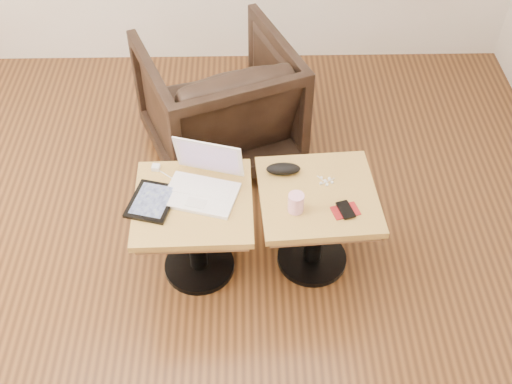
{
  "coord_description": "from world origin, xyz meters",
  "views": [
    {
      "loc": [
        0.42,
        -1.75,
        2.63
      ],
      "look_at": [
        0.46,
        0.31,
        0.55
      ],
      "focal_mm": 45.0,
      "sensor_mm": 36.0,
      "label": 1
    }
  ],
  "objects_px": {
    "side_table_right": "(316,211)",
    "striped_cup": "(296,203)",
    "armchair": "(219,101)",
    "laptop": "(203,182)",
    "side_table_left": "(195,219)"
  },
  "relations": [
    {
      "from": "striped_cup",
      "to": "armchair",
      "type": "xyz_separation_m",
      "value": [
        -0.38,
        0.98,
        -0.17
      ]
    },
    {
      "from": "side_table_right",
      "to": "striped_cup",
      "type": "distance_m",
      "value": 0.23
    },
    {
      "from": "side_table_right",
      "to": "laptop",
      "type": "height_order",
      "value": "laptop"
    },
    {
      "from": "armchair",
      "to": "side_table_left",
      "type": "bearing_deg",
      "value": 62.41
    },
    {
      "from": "armchair",
      "to": "striped_cup",
      "type": "bearing_deg",
      "value": 89.24
    },
    {
      "from": "side_table_left",
      "to": "striped_cup",
      "type": "height_order",
      "value": "striped_cup"
    },
    {
      "from": "armchair",
      "to": "side_table_right",
      "type": "bearing_deg",
      "value": 97.45
    },
    {
      "from": "side_table_right",
      "to": "side_table_left",
      "type": "bearing_deg",
      "value": 179.83
    },
    {
      "from": "side_table_left",
      "to": "armchair",
      "type": "height_order",
      "value": "armchair"
    },
    {
      "from": "side_table_left",
      "to": "laptop",
      "type": "bearing_deg",
      "value": 54.91
    },
    {
      "from": "side_table_right",
      "to": "armchair",
      "type": "relative_size",
      "value": 0.71
    },
    {
      "from": "laptop",
      "to": "armchair",
      "type": "height_order",
      "value": "armchair"
    },
    {
      "from": "laptop",
      "to": "striped_cup",
      "type": "bearing_deg",
      "value": -2.18
    },
    {
      "from": "side_table_right",
      "to": "striped_cup",
      "type": "xyz_separation_m",
      "value": [
        -0.11,
        -0.11,
        0.17
      ]
    },
    {
      "from": "laptop",
      "to": "armchair",
      "type": "bearing_deg",
      "value": 103.12
    }
  ]
}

